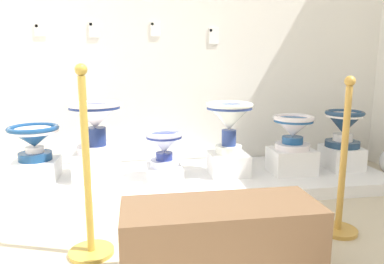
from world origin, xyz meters
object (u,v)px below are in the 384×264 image
Objects in this scene: plinth_block_broad_patterned at (37,170)px; info_placard_first at (40,30)px; antique_toilet_broad_patterned at (34,137)px; museum_bench at (221,243)px; antique_toilet_tall_cobalt at (164,144)px; plinth_block_slender_white at (291,161)px; plinth_block_leftmost at (341,157)px; stanchion_post_near_left at (88,199)px; info_placard_second at (94,29)px; plinth_block_squat_floral at (228,164)px; info_placard_third at (156,29)px; antique_toilet_central_ornate at (95,118)px; antique_toilet_slender_white at (293,128)px; stanchion_post_near_right at (341,186)px; plinth_block_tall_cobalt at (165,172)px; info_placard_fourth at (214,35)px; plinth_block_central_ornate at (97,165)px; antique_toilet_squat_floral at (229,118)px; antique_toilet_leftmost at (344,125)px.

info_placard_first reaches higher than plinth_block_broad_patterned.
antique_toilet_broad_patterned is 1.92m from museum_bench.
antique_toilet_tall_cobalt is 1.52m from info_placard_first.
plinth_block_slender_white is at bearing 53.86° from museum_bench.
stanchion_post_near_left is (-2.13, -1.03, 0.12)m from plinth_block_leftmost.
antique_toilet_tall_cobalt is 0.96× the size of plinth_block_leftmost.
plinth_block_squat_floral is at bearing -26.03° from info_placard_second.
info_placard_second is 0.56m from info_placard_third.
plinth_block_broad_patterned is at bearing 178.20° from plinth_block_leftmost.
antique_toilet_broad_patterned reaches higher than plinth_block_slender_white.
antique_toilet_central_ornate is at bearing 176.15° from plinth_block_slender_white.
plinth_block_leftmost is (2.20, -0.05, -0.41)m from antique_toilet_central_ornate.
antique_toilet_broad_patterned is 1.45m from info_placard_third.
plinth_block_broad_patterned is 2.20m from antique_toilet_slender_white.
antique_toilet_slender_white is 1.56m from info_placard_third.
antique_toilet_broad_patterned is 0.95× the size of antique_toilet_central_ornate.
plinth_block_squat_floral is 0.33× the size of stanchion_post_near_right.
plinth_block_squat_floral is 2.94× the size of info_placard_first.
info_placard_second is at bearing 180.00° from info_placard_third.
antique_toilet_central_ornate reaches higher than plinth_block_tall_cobalt.
antique_toilet_broad_patterned is 1.86m from info_placard_fourth.
info_placard_second is (-0.02, 0.48, 1.15)m from plinth_block_central_ornate.
stanchion_post_near_left reaches higher than antique_toilet_squat_floral.
antique_toilet_slender_white is 2.44× the size of info_placard_second.
antique_toilet_squat_floral is 0.45× the size of stanchion_post_near_right.
plinth_block_leftmost is (0.52, 0.07, -0.30)m from antique_toilet_slender_white.
museum_bench is (1.20, -1.92, -1.15)m from info_placard_first.
antique_toilet_slender_white is 1.03× the size of antique_toilet_leftmost.
info_placard_first reaches higher than antique_toilet_squat_floral.
antique_toilet_central_ornate is 1.19m from plinth_block_squat_floral.
stanchion_post_near_left is at bearing -179.02° from stanchion_post_near_right.
info_placard_fourth is (1.58, 0.00, -0.03)m from info_placard_first.
antique_toilet_tall_cobalt is 1.40m from stanchion_post_near_right.
plinth_block_slender_white is at bearing -3.98° from antique_toilet_broad_patterned.
antique_toilet_central_ornate is at bearing 176.29° from plinth_block_squat_floral.
antique_toilet_tall_cobalt reaches higher than plinth_block_leftmost.
info_placard_third is (-1.14, 0.59, 1.17)m from plinth_block_slender_white.
antique_toilet_leftmost is at bearing 180.00° from plinth_block_leftmost.
stanchion_post_near_right is at bearing -122.10° from antique_toilet_leftmost.
stanchion_post_near_left is (-1.61, -0.96, 0.12)m from plinth_block_slender_white.
antique_toilet_leftmost reaches higher than antique_toilet_tall_cobalt.
info_placard_second is at bearing 135.65° from plinth_block_tall_cobalt.
antique_toilet_squat_floral reaches higher than antique_toilet_broad_patterned.
plinth_block_slender_white is 1.12× the size of plinth_block_leftmost.
museum_bench is at bearing -63.60° from antique_toilet_central_ornate.
info_placard_fourth reaches higher than antique_toilet_leftmost.
antique_toilet_squat_floral is at bearing 73.55° from museum_bench.
stanchion_post_near_left is at bearing -70.53° from info_placard_first.
antique_toilet_tall_cobalt is 2.19× the size of info_placard_second.
info_placard_second reaches higher than info_placard_fourth.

